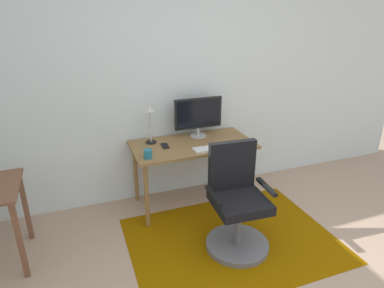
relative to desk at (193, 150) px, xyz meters
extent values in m
cube|color=silver|center=(0.12, 0.39, 0.67)|extent=(6.00, 0.10, 2.60)
cube|color=#7D4C00|center=(0.11, -0.75, -0.63)|extent=(1.87, 1.38, 0.01)
cube|color=olive|center=(0.00, 0.00, 0.06)|extent=(1.26, 0.64, 0.03)
cylinder|color=olive|center=(-0.57, -0.26, -0.29)|extent=(0.04, 0.04, 0.68)
cylinder|color=olive|center=(0.57, -0.26, -0.29)|extent=(0.04, 0.04, 0.68)
cylinder|color=olive|center=(-0.57, 0.26, -0.29)|extent=(0.04, 0.04, 0.68)
cylinder|color=olive|center=(0.57, 0.26, -0.29)|extent=(0.04, 0.04, 0.68)
cylinder|color=#B2B2B7|center=(0.13, 0.18, 0.08)|extent=(0.18, 0.18, 0.01)
cylinder|color=#B2B2B7|center=(0.13, 0.18, 0.13)|extent=(0.04, 0.04, 0.08)
cube|color=black|center=(0.13, 0.18, 0.34)|extent=(0.53, 0.04, 0.33)
cube|color=black|center=(0.13, 0.16, 0.34)|extent=(0.49, 0.00, 0.29)
cube|color=white|center=(0.15, -0.21, 0.09)|extent=(0.43, 0.13, 0.02)
ellipsoid|color=white|center=(0.47, -0.19, 0.10)|extent=(0.06, 0.10, 0.03)
cylinder|color=#206A84|center=(-0.52, -0.21, 0.12)|extent=(0.08, 0.08, 0.09)
cube|color=black|center=(-0.29, 0.02, 0.08)|extent=(0.08, 0.14, 0.01)
cylinder|color=black|center=(-0.40, 0.17, 0.09)|extent=(0.11, 0.11, 0.01)
cylinder|color=beige|center=(-0.40, 0.17, 0.26)|extent=(0.02, 0.02, 0.33)
cone|color=beige|center=(-0.40, 0.17, 0.45)|extent=(0.11, 0.11, 0.06)
cylinder|color=slate|center=(0.11, -0.85, -0.61)|extent=(0.57, 0.57, 0.05)
cylinder|color=slate|center=(0.11, -0.85, -0.39)|extent=(0.06, 0.06, 0.38)
cube|color=black|center=(0.11, -0.85, -0.16)|extent=(0.48, 0.48, 0.08)
cube|color=black|center=(0.12, -0.66, 0.10)|extent=(0.43, 0.09, 0.45)
cube|color=black|center=(-0.13, -0.84, -0.05)|extent=(0.06, 0.32, 0.03)
cube|color=black|center=(0.36, -0.87, -0.05)|extent=(0.06, 0.32, 0.03)
cube|color=brown|center=(-1.64, -0.58, -0.29)|extent=(0.04, 0.04, 0.69)
cube|color=brown|center=(-1.64, -0.06, -0.29)|extent=(0.04, 0.04, 0.69)
camera|label=1|loc=(-1.13, -3.02, 1.37)|focal=31.24mm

